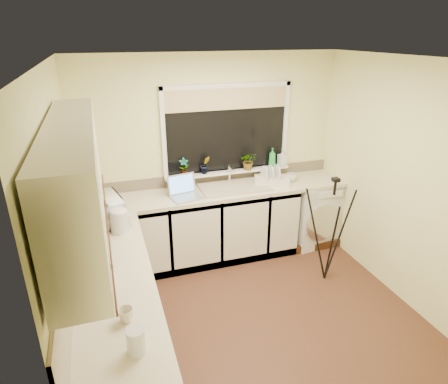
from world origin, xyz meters
TOP-DOWN VIEW (x-y plane):
  - floor at (0.00, 0.00)m, footprint 3.20×3.20m
  - ceiling at (0.00, 0.00)m, footprint 3.20×3.20m
  - wall_back at (0.00, 1.50)m, footprint 3.20×0.00m
  - wall_front at (0.00, -1.50)m, footprint 3.20×0.00m
  - wall_left at (-1.60, 0.00)m, footprint 0.00×3.00m
  - wall_right at (1.60, 0.00)m, footprint 0.00×3.00m
  - base_cabinet_back at (-0.33, 1.20)m, footprint 2.55×0.60m
  - base_cabinet_left at (-1.30, -0.30)m, footprint 0.54×2.40m
  - worktop_back at (0.00, 1.20)m, footprint 3.20×0.60m
  - worktop_left at (-1.30, -0.30)m, footprint 0.60×2.40m
  - upper_cabinet at (-1.44, -0.45)m, footprint 0.28×1.90m
  - splashback_left at (-1.59, -0.30)m, footprint 0.02×2.40m
  - splashback_back at (0.00, 1.49)m, footprint 3.20×0.02m
  - window_glass at (0.20, 1.49)m, footprint 1.50×0.02m
  - window_blind at (0.20, 1.46)m, footprint 1.50×0.02m
  - windowsill at (0.20, 1.43)m, footprint 1.60×0.14m
  - sink at (0.20, 1.20)m, footprint 0.82×0.46m
  - faucet at (0.20, 1.38)m, footprint 0.03×0.03m
  - washing_machine at (1.29, 1.20)m, footprint 0.67×0.65m
  - laptop at (-0.43, 1.13)m, footprint 0.38×0.35m
  - kettle at (-1.19, 0.49)m, footprint 0.16×0.16m
  - dish_rack at (0.71, 1.23)m, footprint 0.52×0.45m
  - tripod at (1.02, 0.34)m, footprint 0.69×0.69m
  - glass_jug at (-1.21, -1.06)m, footprint 0.11×0.11m
  - steel_jar at (-1.33, -0.28)m, footprint 0.09×0.09m
  - microwave at (-1.31, 0.75)m, footprint 0.42×0.54m
  - plant_a at (-0.36, 1.42)m, footprint 0.11×0.08m
  - plant_b at (-0.10, 1.41)m, footprint 0.13×0.11m
  - plant_d at (0.46, 1.39)m, footprint 0.24×0.22m
  - soap_bottle_green at (0.79, 1.42)m, footprint 0.12×0.12m
  - soap_bottle_clear at (0.93, 1.40)m, footprint 0.11×0.11m
  - cup_back at (0.96, 1.20)m, footprint 0.14×0.14m
  - cup_left at (-1.25, -0.77)m, footprint 0.13×0.13m

SIDE VIEW (x-z plane):
  - floor at x=0.00m, z-range 0.00..0.00m
  - washing_machine at x=1.29m, z-range 0.00..0.86m
  - base_cabinet_back at x=-0.33m, z-range 0.00..0.86m
  - base_cabinet_left at x=-1.30m, z-range 0.00..0.86m
  - tripod at x=1.02m, z-range 0.00..1.24m
  - worktop_back at x=0.00m, z-range 0.86..0.90m
  - worktop_left at x=-1.30m, z-range 0.86..0.90m
  - sink at x=0.20m, z-range 0.90..0.93m
  - dish_rack at x=0.71m, z-range 0.90..0.96m
  - cup_left at x=-1.25m, z-range 0.90..1.00m
  - cup_back at x=0.96m, z-range 0.90..1.00m
  - steel_jar at x=-1.33m, z-range 0.90..1.02m
  - laptop at x=-0.43m, z-range 0.84..1.09m
  - splashback_back at x=0.00m, z-range 0.90..1.04m
  - glass_jug at x=-1.21m, z-range 0.90..1.06m
  - kettle at x=-1.19m, z-range 0.90..1.11m
  - faucet at x=0.20m, z-range 0.90..1.14m
  - microwave at x=-1.31m, z-range 0.90..1.16m
  - windowsill at x=0.20m, z-range 1.02..1.05m
  - splashback_left at x=-1.59m, z-range 0.90..1.35m
  - soap_bottle_clear at x=0.93m, z-range 1.05..1.26m
  - plant_a at x=-0.36m, z-range 1.05..1.27m
  - plant_b at x=-0.10m, z-range 1.05..1.27m
  - plant_d at x=0.46m, z-range 1.05..1.27m
  - soap_bottle_green at x=0.79m, z-range 1.05..1.28m
  - wall_back at x=0.00m, z-range -0.38..2.83m
  - wall_front at x=0.00m, z-range -0.38..2.83m
  - wall_left at x=-1.60m, z-range -0.27..2.73m
  - wall_right at x=1.60m, z-range -0.27..2.73m
  - window_glass at x=0.20m, z-range 1.05..2.05m
  - upper_cabinet at x=-1.44m, z-range 1.45..2.15m
  - window_blind at x=0.20m, z-range 1.80..2.05m
  - ceiling at x=0.00m, z-range 2.45..2.45m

